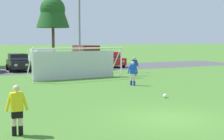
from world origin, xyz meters
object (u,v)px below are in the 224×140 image
soccer_goal (76,63)px  parked_car_slot_left (18,62)px  parked_car_slot_center_left (42,59)px  soccer_ball (165,96)px  referee (17,110)px  player_midfield_center (133,73)px  parked_car_slot_center (86,56)px  player_defender_far (134,66)px  parked_car_slot_center_right (111,59)px  street_lamp (81,33)px

soccer_goal → parked_car_slot_left: 9.46m
parked_car_slot_center_left → soccer_ball: bearing=-85.3°
referee → player_midfield_center: size_ratio=1.00×
referee → parked_car_slot_center: (11.22, 22.03, 0.52)m
referee → parked_car_slot_center: size_ratio=0.33×
player_defender_far → parked_car_slot_center: (-1.01, 8.61, 0.52)m
parked_car_slot_center_right → street_lamp: (-5.22, -4.22, 2.86)m
parked_car_slot_center_left → street_lamp: 5.84m
referee → parked_car_slot_left: size_ratio=0.38×
parked_car_slot_center → soccer_goal: bearing=-116.4°
soccer_ball → parked_car_slot_left: size_ratio=0.05×
soccer_ball → parked_car_slot_center_right: (6.30, 19.30, 0.77)m
player_midfield_center → parked_car_slot_left: 14.96m
soccer_goal → referee: soccer_goal is taller
player_midfield_center → parked_car_slot_left: parked_car_slot_left is taller
parked_car_slot_left → parked_car_slot_center: 7.16m
parked_car_slot_left → soccer_ball: bearing=-77.5°
player_midfield_center → parked_car_slot_center_right: 15.45m
player_midfield_center → street_lamp: 10.63m
player_defender_far → parked_car_slot_center: parked_car_slot_center is taller
soccer_ball → parked_car_slot_left: bearing=102.5°
player_defender_far → street_lamp: street_lamp is taller
soccer_ball → player_defender_far: size_ratio=0.13×
parked_car_slot_left → parked_car_slot_center: (7.14, -0.39, 0.47)m
street_lamp → referee: bearing=-116.8°
soccer_goal → parked_car_slot_center: soccer_goal is taller
referee → player_defender_far: bearing=47.7°
parked_car_slot_center → street_lamp: size_ratio=0.68×
referee → parked_car_slot_center: bearing=63.0°
referee → parked_car_slot_center_right: (14.58, 22.78, 0.05)m
parked_car_slot_center_left → parked_car_slot_center: 4.64m
player_midfield_center → player_defender_far: same height
soccer_ball → referee: 9.01m
soccer_ball → street_lamp: (1.08, 15.08, 3.63)m
player_defender_far → street_lamp: bearing=119.2°
referee → parked_car_slot_center: parked_car_slot_center is taller
soccer_goal → referee: bearing=-117.3°
player_midfield_center → parked_car_slot_center_right: bearing=69.2°
player_defender_far → referee: bearing=-132.3°
parked_car_slot_center → player_midfield_center: bearing=-98.8°
soccer_goal → player_midfield_center: (2.17, -5.08, -0.47)m
parked_car_slot_left → street_lamp: (5.28, -3.86, 2.86)m
referee → soccer_goal: bearing=62.7°
player_defender_far → parked_car_slot_left: 12.14m
soccer_ball → referee: size_ratio=0.13×
referee → player_midfield_center: (9.11, 8.33, 0.00)m
player_defender_far → parked_car_slot_left: bearing=132.2°
parked_car_slot_center_right → referee: bearing=-122.6°
player_midfield_center → parked_car_slot_left: (-5.03, 14.09, 0.05)m
player_midfield_center → parked_car_slot_center_left: parked_car_slot_center_left is taller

